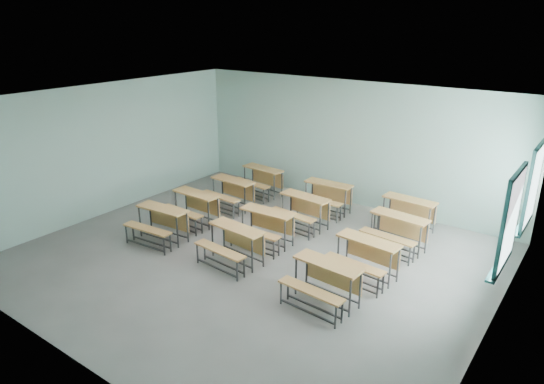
{
  "coord_description": "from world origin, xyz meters",
  "views": [
    {
      "loc": [
        5.53,
        -6.99,
        4.67
      ],
      "look_at": [
        -0.39,
        1.2,
        1.0
      ],
      "focal_mm": 32.0,
      "sensor_mm": 36.0,
      "label": 1
    }
  ],
  "objects_px": {
    "desk_unit_r1c2": "(365,254)",
    "desk_unit_r3c0": "(260,177)",
    "desk_unit_r0c0": "(159,220)",
    "desk_unit_r3c1": "(326,193)",
    "desk_unit_r3c2": "(407,210)",
    "desk_unit_r1c0": "(193,204)",
    "desk_unit_r0c2": "(324,278)",
    "desk_unit_r2c1": "(302,207)",
    "desk_unit_r0c1": "(233,240)",
    "desk_unit_r1c1": "(265,223)",
    "desk_unit_r2c0": "(230,190)",
    "desk_unit_r2c2": "(397,228)"
  },
  "relations": [
    {
      "from": "desk_unit_r1c2",
      "to": "desk_unit_r3c0",
      "type": "xyz_separation_m",
      "value": [
        -4.33,
        2.48,
        0.0
      ]
    },
    {
      "from": "desk_unit_r0c0",
      "to": "desk_unit_r3c1",
      "type": "relative_size",
      "value": 1.03
    },
    {
      "from": "desk_unit_r3c1",
      "to": "desk_unit_r3c2",
      "type": "distance_m",
      "value": 2.06
    },
    {
      "from": "desk_unit_r0c0",
      "to": "desk_unit_r3c1",
      "type": "bearing_deg",
      "value": 55.41
    },
    {
      "from": "desk_unit_r1c2",
      "to": "desk_unit_r3c1",
      "type": "xyz_separation_m",
      "value": [
        -2.22,
        2.43,
        0.0
      ]
    },
    {
      "from": "desk_unit_r3c1",
      "to": "desk_unit_r1c2",
      "type": "bearing_deg",
      "value": -49.16
    },
    {
      "from": "desk_unit_r1c0",
      "to": "desk_unit_r3c1",
      "type": "relative_size",
      "value": 1.0
    },
    {
      "from": "desk_unit_r0c2",
      "to": "desk_unit_r1c0",
      "type": "xyz_separation_m",
      "value": [
        -4.24,
        1.18,
        0.0
      ]
    },
    {
      "from": "desk_unit_r3c1",
      "to": "desk_unit_r2c1",
      "type": "bearing_deg",
      "value": -90.93
    },
    {
      "from": "desk_unit_r3c2",
      "to": "desk_unit_r3c1",
      "type": "bearing_deg",
      "value": -173.78
    },
    {
      "from": "desk_unit_r0c1",
      "to": "desk_unit_r1c1",
      "type": "relative_size",
      "value": 1.03
    },
    {
      "from": "desk_unit_r3c1",
      "to": "desk_unit_r0c2",
      "type": "bearing_deg",
      "value": -62.31
    },
    {
      "from": "desk_unit_r1c0",
      "to": "desk_unit_r3c2",
      "type": "relative_size",
      "value": 0.98
    },
    {
      "from": "desk_unit_r2c0",
      "to": "desk_unit_r3c2",
      "type": "height_order",
      "value": "same"
    },
    {
      "from": "desk_unit_r0c0",
      "to": "desk_unit_r3c2",
      "type": "relative_size",
      "value": 1.01
    },
    {
      "from": "desk_unit_r1c0",
      "to": "desk_unit_r3c0",
      "type": "xyz_separation_m",
      "value": [
        0.08,
        2.52,
        0.0
      ]
    },
    {
      "from": "desk_unit_r2c0",
      "to": "desk_unit_r2c2",
      "type": "height_order",
      "value": "same"
    },
    {
      "from": "desk_unit_r1c1",
      "to": "desk_unit_r3c1",
      "type": "relative_size",
      "value": 1.0
    },
    {
      "from": "desk_unit_r2c0",
      "to": "desk_unit_r1c1",
      "type": "bearing_deg",
      "value": -27.28
    },
    {
      "from": "desk_unit_r0c1",
      "to": "desk_unit_r3c1",
      "type": "xyz_separation_m",
      "value": [
        0.14,
        3.42,
        0.0
      ]
    },
    {
      "from": "desk_unit_r2c0",
      "to": "desk_unit_r0c0",
      "type": "bearing_deg",
      "value": -86.04
    },
    {
      "from": "desk_unit_r2c2",
      "to": "desk_unit_r1c1",
      "type": "bearing_deg",
      "value": -144.07
    },
    {
      "from": "desk_unit_r1c0",
      "to": "desk_unit_r3c0",
      "type": "relative_size",
      "value": 0.96
    },
    {
      "from": "desk_unit_r0c2",
      "to": "desk_unit_r2c0",
      "type": "bearing_deg",
      "value": 153.7
    },
    {
      "from": "desk_unit_r1c0",
      "to": "desk_unit_r2c1",
      "type": "height_order",
      "value": "same"
    },
    {
      "from": "desk_unit_r2c2",
      "to": "desk_unit_r3c0",
      "type": "bearing_deg",
      "value": 172.23
    },
    {
      "from": "desk_unit_r1c0",
      "to": "desk_unit_r2c0",
      "type": "xyz_separation_m",
      "value": [
        0.06,
        1.27,
        0.0
      ]
    },
    {
      "from": "desk_unit_r1c1",
      "to": "desk_unit_r3c1",
      "type": "xyz_separation_m",
      "value": [
        0.15,
        2.38,
        0.0
      ]
    },
    {
      "from": "desk_unit_r1c1",
      "to": "desk_unit_r2c2",
      "type": "height_order",
      "value": "same"
    },
    {
      "from": "desk_unit_r0c0",
      "to": "desk_unit_r0c1",
      "type": "xyz_separation_m",
      "value": [
        1.96,
        0.16,
        0.0
      ]
    },
    {
      "from": "desk_unit_r0c2",
      "to": "desk_unit_r3c0",
      "type": "distance_m",
      "value": 5.57
    },
    {
      "from": "desk_unit_r2c2",
      "to": "desk_unit_r2c1",
      "type": "bearing_deg",
      "value": -170.26
    },
    {
      "from": "desk_unit_r0c2",
      "to": "desk_unit_r3c2",
      "type": "bearing_deg",
      "value": 93.94
    },
    {
      "from": "desk_unit_r3c0",
      "to": "desk_unit_r3c1",
      "type": "relative_size",
      "value": 1.04
    },
    {
      "from": "desk_unit_r2c0",
      "to": "desk_unit_r2c2",
      "type": "xyz_separation_m",
      "value": [
        4.37,
        0.24,
        0.0
      ]
    },
    {
      "from": "desk_unit_r0c1",
      "to": "desk_unit_r2c2",
      "type": "height_order",
      "value": "same"
    },
    {
      "from": "desk_unit_r0c0",
      "to": "desk_unit_r2c2",
      "type": "xyz_separation_m",
      "value": [
        4.35,
        2.62,
        0.0
      ]
    },
    {
      "from": "desk_unit_r3c2",
      "to": "desk_unit_r1c1",
      "type": "bearing_deg",
      "value": -128.12
    },
    {
      "from": "desk_unit_r0c0",
      "to": "desk_unit_r3c1",
      "type": "height_order",
      "value": "same"
    },
    {
      "from": "desk_unit_r1c1",
      "to": "desk_unit_r3c1",
      "type": "distance_m",
      "value": 2.39
    },
    {
      "from": "desk_unit_r2c0",
      "to": "desk_unit_r3c1",
      "type": "relative_size",
      "value": 1.02
    },
    {
      "from": "desk_unit_r2c1",
      "to": "desk_unit_r3c0",
      "type": "distance_m",
      "value": 2.43
    },
    {
      "from": "desk_unit_r0c0",
      "to": "desk_unit_r0c1",
      "type": "distance_m",
      "value": 1.97
    },
    {
      "from": "desk_unit_r2c0",
      "to": "desk_unit_r2c2",
      "type": "relative_size",
      "value": 0.98
    },
    {
      "from": "desk_unit_r3c2",
      "to": "desk_unit_r1c0",
      "type": "bearing_deg",
      "value": -145.23
    },
    {
      "from": "desk_unit_r2c0",
      "to": "desk_unit_r3c1",
      "type": "bearing_deg",
      "value": 33.08
    },
    {
      "from": "desk_unit_r0c1",
      "to": "desk_unit_r2c1",
      "type": "distance_m",
      "value": 2.29
    },
    {
      "from": "desk_unit_r0c1",
      "to": "desk_unit_r3c0",
      "type": "relative_size",
      "value": 0.99
    },
    {
      "from": "desk_unit_r1c2",
      "to": "desk_unit_r2c2",
      "type": "xyz_separation_m",
      "value": [
        0.02,
        1.46,
        0.0
      ]
    },
    {
      "from": "desk_unit_r0c2",
      "to": "desk_unit_r2c2",
      "type": "xyz_separation_m",
      "value": [
        0.2,
        2.68,
        0.0
      ]
    }
  ]
}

